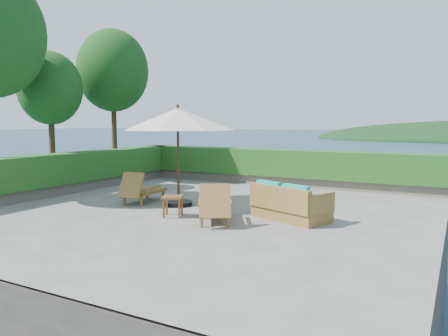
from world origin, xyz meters
The scene contains 14 objects.
ground centered at (0.00, 0.00, 0.00)m, with size 12.00×12.00×0.00m, color gray.
foundation centered at (0.00, 0.00, -1.55)m, with size 12.00×12.00×3.00m, color #584F46.
ocean centered at (0.00, 0.00, -3.00)m, with size 600.00×600.00×0.00m, color #172747.
planter_wall_far centered at (0.00, 5.60, 0.18)m, with size 12.00×0.60×0.36m, color #6D6657.
planter_wall_left centered at (-5.60, 0.00, 0.18)m, with size 0.60×12.00×0.36m, color #6D6657.
hedge_far centered at (0.00, 5.60, 0.85)m, with size 12.40×0.90×1.00m, color #124115.
hedge_left centered at (-5.60, 0.00, 0.85)m, with size 0.90×12.40×1.00m, color #124115.
tree_mid centered at (-6.40, 0.50, 3.55)m, with size 2.20×2.20×4.83m.
tree_far centered at (-6.00, 3.20, 4.40)m, with size 2.80×2.80×6.03m.
patio_umbrella centered at (-0.88, 0.23, 2.45)m, with size 4.03×4.03×2.90m.
lounge_left centered at (-2.10, 0.06, 0.40)m, with size 0.87×1.73×0.96m.
lounge_right centered at (1.10, -1.12, 0.42)m, with size 1.49×1.86×1.00m.
side_table centered at (-0.16, -1.07, 0.44)m, with size 0.67×0.67×0.53m.
wicker_loveseat centered at (2.55, 0.03, 0.37)m, with size 2.13×1.60×0.94m.
Camera 1 is at (6.21, -10.04, 2.40)m, focal length 35.00 mm.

